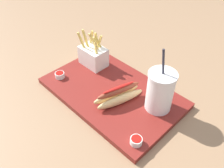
# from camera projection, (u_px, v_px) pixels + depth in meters

# --- Properties ---
(ground_plane) EXTENTS (2.40, 2.40, 0.02)m
(ground_plane) POSITION_uv_depth(u_px,v_px,m) (112.00, 96.00, 0.87)
(ground_plane) COLOR #8C6B4C
(food_tray) EXTENTS (0.48, 0.30, 0.02)m
(food_tray) POSITION_uv_depth(u_px,v_px,m) (112.00, 92.00, 0.86)
(food_tray) COLOR maroon
(food_tray) RESTS_ON ground_plane
(soda_cup) EXTENTS (0.09, 0.09, 0.22)m
(soda_cup) POSITION_uv_depth(u_px,v_px,m) (160.00, 91.00, 0.74)
(soda_cup) COLOR white
(soda_cup) RESTS_ON food_tray
(fries_basket) EXTENTS (0.10, 0.07, 0.15)m
(fries_basket) POSITION_uv_depth(u_px,v_px,m) (93.00, 56.00, 0.94)
(fries_basket) COLOR white
(fries_basket) RESTS_ON food_tray
(hot_dog_1) EXTENTS (0.10, 0.18, 0.06)m
(hot_dog_1) POSITION_uv_depth(u_px,v_px,m) (119.00, 95.00, 0.80)
(hot_dog_1) COLOR #DBB775
(hot_dog_1) RESTS_ON food_tray
(ketchup_cup_1) EXTENTS (0.04, 0.04, 0.02)m
(ketchup_cup_1) POSITION_uv_depth(u_px,v_px,m) (136.00, 141.00, 0.68)
(ketchup_cup_1) COLOR white
(ketchup_cup_1) RESTS_ON food_tray
(ketchup_cup_2) EXTENTS (0.03, 0.03, 0.02)m
(ketchup_cup_2) POSITION_uv_depth(u_px,v_px,m) (60.00, 75.00, 0.90)
(ketchup_cup_2) COLOR white
(ketchup_cup_2) RESTS_ON food_tray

